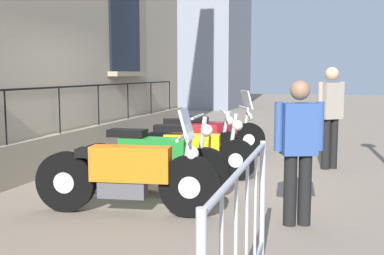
% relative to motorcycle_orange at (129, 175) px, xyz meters
% --- Properties ---
extents(ground_plane, '(60.00, 60.00, 0.00)m').
position_rel_motorcycle_orange_xyz_m(ground_plane, '(-0.19, 1.96, -0.46)').
color(ground_plane, gray).
extents(motorcycle_orange, '(2.18, 0.59, 1.24)m').
position_rel_motorcycle_orange_xyz_m(motorcycle_orange, '(0.00, 0.00, 0.00)').
color(motorcycle_orange, black).
rests_on(motorcycle_orange, ground_plane).
extents(motorcycle_green, '(2.18, 0.62, 1.08)m').
position_rel_motorcycle_orange_xyz_m(motorcycle_green, '(-0.11, 0.96, -0.02)').
color(motorcycle_green, black).
rests_on(motorcycle_green, ground_plane).
extents(motorcycle_yellow, '(2.06, 0.61, 1.04)m').
position_rel_motorcycle_orange_xyz_m(motorcycle_yellow, '(0.12, 1.97, -0.04)').
color(motorcycle_yellow, black).
rests_on(motorcycle_yellow, ground_plane).
extents(motorcycle_red, '(1.82, 0.93, 0.99)m').
position_rel_motorcycle_orange_xyz_m(motorcycle_red, '(-0.15, 2.96, -0.04)').
color(motorcycle_red, black).
rests_on(motorcycle_red, ground_plane).
extents(motorcycle_maroon, '(2.00, 1.09, 1.29)m').
position_rel_motorcycle_orange_xyz_m(motorcycle_maroon, '(-0.04, 3.89, -0.01)').
color(motorcycle_maroon, black).
rests_on(motorcycle_maroon, ground_plane).
extents(crowd_barrier, '(0.11, 2.15, 1.05)m').
position_rel_motorcycle_orange_xyz_m(crowd_barrier, '(1.70, -1.93, 0.10)').
color(crowd_barrier, '#B7B7BF').
rests_on(crowd_barrier, ground_plane).
extents(pedestrian_standing, '(0.43, 0.40, 1.73)m').
position_rel_motorcycle_orange_xyz_m(pedestrian_standing, '(2.16, 3.41, 0.52)').
color(pedestrian_standing, black).
rests_on(pedestrian_standing, ground_plane).
extents(pedestrian_walking, '(0.50, 0.34, 1.55)m').
position_rel_motorcycle_orange_xyz_m(pedestrian_walking, '(1.89, 0.17, 0.40)').
color(pedestrian_walking, black).
rests_on(pedestrian_walking, ground_plane).
extents(distant_building, '(4.26, 5.28, 8.98)m').
position_rel_motorcycle_orange_xyz_m(distant_building, '(-4.37, 17.57, 4.03)').
color(distant_building, gray).
rests_on(distant_building, ground_plane).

